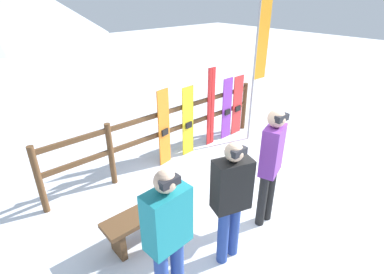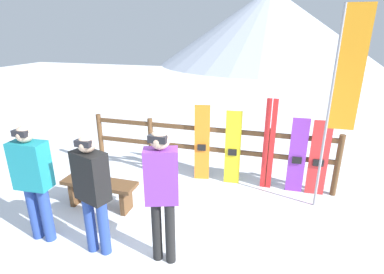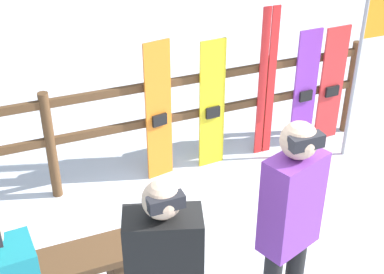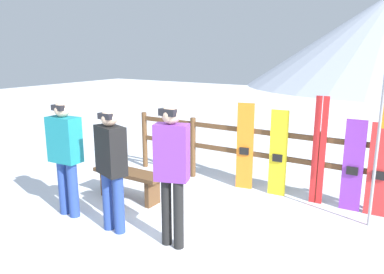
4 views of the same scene
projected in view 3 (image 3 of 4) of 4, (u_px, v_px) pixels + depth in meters
name	position (u px, v px, depth m)	size (l,w,h in m)	color
fence	(164.00, 116.00, 5.42)	(4.72, 0.10, 1.13)	brown
person_purple	(290.00, 221.00, 3.38)	(0.44, 0.33, 1.74)	black
snowboard_orange	(159.00, 113.00, 5.31)	(0.29, 0.09, 1.49)	orange
snowboard_yellow	(212.00, 106.00, 5.52)	(0.29, 0.07, 1.42)	yellow
ski_pair_red	(267.00, 84.00, 5.66)	(0.19, 0.02, 1.68)	red
snowboard_purple	(305.00, 90.00, 5.90)	(0.29, 0.06, 1.38)	purple
snowboard_red	(332.00, 85.00, 6.02)	(0.31, 0.07, 1.36)	red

